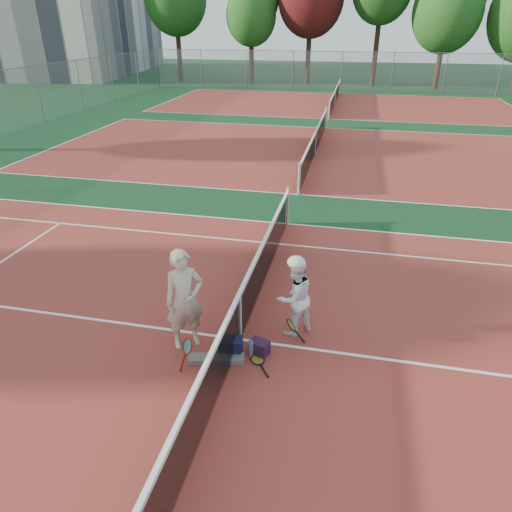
% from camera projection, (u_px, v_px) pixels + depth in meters
% --- Properties ---
extents(ground, '(130.00, 130.00, 0.00)m').
position_uv_depth(ground, '(240.00, 340.00, 8.35)').
color(ground, '#0E3519').
rests_on(ground, ground).
extents(court_main, '(23.77, 10.97, 0.01)m').
position_uv_depth(court_main, '(240.00, 339.00, 8.35)').
color(court_main, maroon).
rests_on(court_main, ground).
extents(court_far_a, '(23.77, 10.97, 0.01)m').
position_uv_depth(court_far_a, '(315.00, 153.00, 20.06)').
color(court_far_a, maroon).
rests_on(court_far_a, ground).
extents(court_far_b, '(23.77, 10.97, 0.01)m').
position_uv_depth(court_far_b, '(335.00, 104.00, 31.78)').
color(court_far_b, maroon).
rests_on(court_far_b, ground).
extents(net_main, '(0.10, 10.98, 1.02)m').
position_uv_depth(net_main, '(240.00, 317.00, 8.12)').
color(net_main, black).
rests_on(net_main, ground).
extents(net_far_a, '(0.10, 10.98, 1.02)m').
position_uv_depth(net_far_a, '(316.00, 142.00, 19.83)').
color(net_far_a, black).
rests_on(net_far_a, ground).
extents(net_far_b, '(0.10, 10.98, 1.02)m').
position_uv_depth(net_far_b, '(335.00, 97.00, 31.55)').
color(net_far_b, black).
rests_on(net_far_b, ground).
extents(fence_back, '(32.00, 0.06, 3.00)m').
position_uv_depth(fence_back, '(342.00, 72.00, 37.16)').
color(fence_back, slate).
rests_on(fence_back, ground).
extents(player_a, '(0.81, 0.76, 1.87)m').
position_uv_depth(player_a, '(185.00, 300.00, 7.83)').
color(player_a, beige).
rests_on(player_a, ground).
extents(player_b, '(0.93, 0.92, 1.52)m').
position_uv_depth(player_b, '(295.00, 297.00, 8.23)').
color(player_b, white).
rests_on(player_b, ground).
extents(racket_red, '(0.37, 0.36, 0.57)m').
position_uv_depth(racket_red, '(188.00, 354.00, 7.56)').
color(racket_red, maroon).
rests_on(racket_red, ground).
extents(racket_black_held, '(0.42, 0.35, 0.51)m').
position_uv_depth(racket_black_held, '(291.00, 332.00, 8.14)').
color(racket_black_held, black).
rests_on(racket_black_held, ground).
extents(racket_spare, '(0.56, 0.65, 0.03)m').
position_uv_depth(racket_spare, '(258.00, 360.00, 7.83)').
color(racket_spare, black).
rests_on(racket_spare, ground).
extents(sports_bag_navy, '(0.44, 0.33, 0.32)m').
position_uv_depth(sports_bag_navy, '(231.00, 346.00, 7.93)').
color(sports_bag_navy, black).
rests_on(sports_bag_navy, ground).
extents(sports_bag_purple, '(0.38, 0.32, 0.27)m').
position_uv_depth(sports_bag_purple, '(259.00, 347.00, 7.94)').
color(sports_bag_purple, '#29102C').
rests_on(sports_bag_purple, ground).
extents(net_cover_canvas, '(0.98, 0.42, 0.10)m').
position_uv_depth(net_cover_canvas, '(216.00, 359.00, 7.80)').
color(net_cover_canvas, '#605C57').
rests_on(net_cover_canvas, ground).
extents(water_bottle, '(0.09, 0.09, 0.30)m').
position_uv_depth(water_bottle, '(251.00, 349.00, 7.88)').
color(water_bottle, silver).
rests_on(water_bottle, ground).
extents(tree_back_1, '(4.37, 4.37, 8.09)m').
position_uv_depth(tree_back_1, '(251.00, 16.00, 39.69)').
color(tree_back_1, '#382314').
rests_on(tree_back_1, ground).
extents(tree_back_4, '(5.48, 5.48, 8.99)m').
position_uv_depth(tree_back_4, '(447.00, 12.00, 36.44)').
color(tree_back_4, '#382314').
rests_on(tree_back_4, ground).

